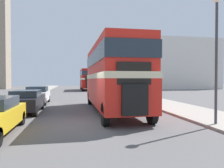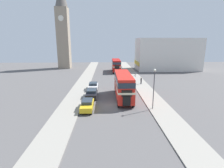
# 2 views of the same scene
# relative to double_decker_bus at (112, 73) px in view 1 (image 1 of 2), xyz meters

# --- Properties ---
(ground_plane) EXTENTS (120.00, 120.00, 0.00)m
(ground_plane) POSITION_rel_double_decker_bus_xyz_m (-1.74, -3.69, -2.58)
(ground_plane) COLOR #565454
(sidewalk_right) EXTENTS (3.50, 120.00, 0.12)m
(sidewalk_right) POSITION_rel_double_decker_bus_xyz_m (5.01, -3.69, -2.52)
(sidewalk_right) COLOR gray
(sidewalk_right) RESTS_ON ground_plane
(double_decker_bus) EXTENTS (2.57, 10.71, 4.34)m
(double_decker_bus) POSITION_rel_double_decker_bus_xyz_m (0.00, 0.00, 0.00)
(double_decker_bus) COLOR red
(double_decker_bus) RESTS_ON ground_plane
(bus_distant) EXTENTS (2.51, 9.48, 4.02)m
(bus_distant) POSITION_rel_double_decker_bus_xyz_m (0.37, 28.20, -0.17)
(bus_distant) COLOR #B2140F
(bus_distant) RESTS_ON ground_plane
(car_parked_mid) EXTENTS (1.84, 4.01, 1.44)m
(car_parked_mid) POSITION_rel_double_decker_bus_xyz_m (-5.54, 0.48, -1.83)
(car_parked_mid) COLOR black
(car_parked_mid) RESTS_ON ground_plane
(car_parked_far) EXTENTS (1.81, 3.95, 1.52)m
(car_parked_far) POSITION_rel_double_decker_bus_xyz_m (-5.60, 5.70, -1.80)
(car_parked_far) COLOR white
(car_parked_far) RESTS_ON ground_plane
(pedestrian_walking) EXTENTS (0.32, 0.32, 1.56)m
(pedestrian_walking) POSITION_rel_double_decker_bus_xyz_m (5.15, 10.11, -1.58)
(pedestrian_walking) COLOR #282833
(pedestrian_walking) RESTS_ON sidewalk_right
(bicycle_on_pavement) EXTENTS (0.05, 1.76, 0.78)m
(bicycle_on_pavement) POSITION_rel_double_decker_bus_xyz_m (5.38, 19.90, -2.10)
(bicycle_on_pavement) COLOR black
(bicycle_on_pavement) RESTS_ON sidewalk_right
(street_lamp) EXTENTS (0.36, 0.36, 5.86)m
(street_lamp) POSITION_rel_double_decker_bus_xyz_m (3.82, -5.36, 1.37)
(street_lamp) COLOR #38383D
(street_lamp) RESTS_ON sidewalk_right
(shop_building_block) EXTENTS (21.41, 10.41, 10.93)m
(shop_building_block) POSITION_rel_double_decker_bus_xyz_m (18.63, 32.42, 2.88)
(shop_building_block) COLOR silver
(shop_building_block) RESTS_ON ground_plane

